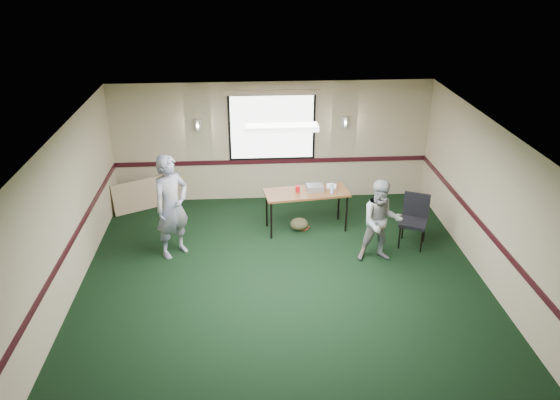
{
  "coord_description": "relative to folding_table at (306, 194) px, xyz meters",
  "views": [
    {
      "loc": [
        -0.58,
        -7.46,
        5.34
      ],
      "look_at": [
        0.0,
        1.3,
        1.2
      ],
      "focal_mm": 35.0,
      "sensor_mm": 36.0,
      "label": 1
    }
  ],
  "objects": [
    {
      "name": "person_right",
      "position": [
        1.21,
        -1.28,
        0.01
      ],
      "size": [
        0.78,
        0.61,
        1.58
      ],
      "primitive_type": "imported",
      "rotation": [
        0.0,
        0.0,
        -0.02
      ],
      "color": "#7EA4C4",
      "rests_on": "ground"
    },
    {
      "name": "conference_chair",
      "position": [
        2.02,
        -0.72,
        -0.18
      ],
      "size": [
        0.66,
        0.67,
        1.01
      ],
      "rotation": [
        0.0,
        0.0,
        -0.42
      ],
      "color": "black",
      "rests_on": "ground"
    },
    {
      "name": "folded_table",
      "position": [
        -3.48,
        1.18,
        -0.44
      ],
      "size": [
        1.26,
        0.79,
        0.68
      ],
      "primitive_type": "cube",
      "rotation": [
        -0.21,
        0.0,
        0.49
      ],
      "color": "tan",
      "rests_on": "ground"
    },
    {
      "name": "game_console",
      "position": [
        0.53,
        0.19,
        0.09
      ],
      "size": [
        0.22,
        0.19,
        0.05
      ],
      "primitive_type": "cube",
      "rotation": [
        0.0,
        0.0,
        -0.2
      ],
      "color": "white",
      "rests_on": "folding_table"
    },
    {
      "name": "red_cup",
      "position": [
        -0.18,
        -0.0,
        0.13
      ],
      "size": [
        0.09,
        0.09,
        0.13
      ],
      "primitive_type": "cylinder",
      "color": "#B60C10",
      "rests_on": "folding_table"
    },
    {
      "name": "duffel_bag",
      "position": [
        -0.15,
        -0.05,
        -0.64
      ],
      "size": [
        0.4,
        0.32,
        0.26
      ],
      "primitive_type": "ellipsoid",
      "rotation": [
        0.0,
        0.0,
        -0.11
      ],
      "color": "#453E27",
      "rests_on": "ground"
    },
    {
      "name": "cable_coil",
      "position": [
        -0.09,
        0.06,
        -0.77
      ],
      "size": [
        0.38,
        0.38,
        0.02
      ],
      "primitive_type": "torus",
      "rotation": [
        0.0,
        0.0,
        -0.17
      ],
      "color": "red",
      "rests_on": "ground"
    },
    {
      "name": "folding_table",
      "position": [
        0.0,
        0.0,
        0.0
      ],
      "size": [
        1.75,
        0.88,
        0.84
      ],
      "rotation": [
        0.0,
        0.0,
        0.13
      ],
      "color": "#543118",
      "rests_on": "ground"
    },
    {
      "name": "water_bottle",
      "position": [
        0.49,
        -0.11,
        0.17
      ],
      "size": [
        0.06,
        0.06,
        0.21
      ],
      "primitive_type": "cylinder",
      "color": "#9BCAFE",
      "rests_on": "folding_table"
    },
    {
      "name": "room_shell",
      "position": [
        -0.61,
        -0.3,
        0.8
      ],
      "size": [
        8.0,
        8.02,
        8.0
      ],
      "color": "tan",
      "rests_on": "ground"
    },
    {
      "name": "person_left",
      "position": [
        -2.57,
        -0.83,
        0.21
      ],
      "size": [
        0.85,
        0.84,
        1.97
      ],
      "primitive_type": "imported",
      "rotation": [
        0.0,
        0.0,
        0.75
      ],
      "color": "#3C4E84",
      "rests_on": "ground"
    },
    {
      "name": "projector",
      "position": [
        0.17,
        0.06,
        0.12
      ],
      "size": [
        0.34,
        0.29,
        0.11
      ],
      "primitive_type": "cube",
      "rotation": [
        0.0,
        0.0,
        0.06
      ],
      "color": "gray",
      "rests_on": "folding_table"
    },
    {
      "name": "ground",
      "position": [
        -0.61,
        -2.42,
        -0.78
      ],
      "size": [
        8.0,
        8.0,
        0.0
      ],
      "primitive_type": "plane",
      "color": "black",
      "rests_on": "ground"
    }
  ]
}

